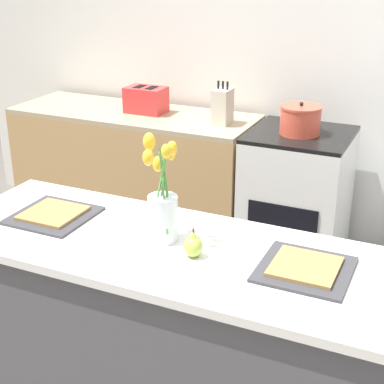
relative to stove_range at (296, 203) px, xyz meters
The scene contains 11 objects.
back_wall 0.98m from the stove_range, 104.01° to the left, with size 5.20×0.08×2.70m.
kitchen_island 1.60m from the stove_range, 93.58° to the right, with size 1.80×0.66×0.90m.
back_counter 1.16m from the stove_range, behind, with size 1.68×0.60×0.92m.
stove_range is the anchor object (origin of this frame).
flower_vase 1.68m from the stove_range, 94.52° to the right, with size 0.13×0.14×0.42m.
pear_figurine 1.71m from the stove_range, 88.64° to the right, with size 0.07×0.07×0.11m.
plate_setting_left 1.76m from the stove_range, 111.95° to the right, with size 0.31×0.31×0.02m.
plate_setting_right 1.69m from the stove_range, 74.58° to the right, with size 0.31×0.31×0.02m.
toaster 1.20m from the stove_range, behind, with size 0.28×0.18×0.17m.
cooking_pot 0.54m from the stove_range, 94.28° to the right, with size 0.25×0.25×0.19m.
knife_block 0.76m from the stove_range, behind, with size 0.10×0.14×0.27m.
Camera 1 is at (0.92, -1.75, 1.93)m, focal length 55.00 mm.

